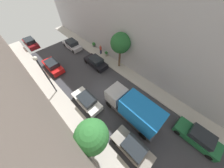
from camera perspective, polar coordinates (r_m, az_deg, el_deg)
ground at (r=15.69m, az=-3.69°, el=-4.27°), size 32.00×32.00×0.00m
sidewalk_left at (r=14.63m, az=-18.87°, el=-15.30°), size 2.00×44.00×0.15m
sidewalk_right at (r=18.01m, az=8.17°, el=5.15°), size 2.00×44.00×0.15m
building_right at (r=16.97m, az=21.56°, el=30.10°), size 6.00×44.00×15.18m
parked_car_left_1 at (r=12.51m, az=10.18°, el=-28.87°), size 1.78×4.20×1.57m
parked_car_left_2 at (r=14.46m, az=-12.50°, el=-8.21°), size 1.78×4.20×1.57m
parked_car_left_3 at (r=20.45m, az=-27.56°, el=8.11°), size 1.78×4.20×1.57m
parked_car_left_4 at (r=28.29m, az=-35.68°, el=16.40°), size 1.78×4.20×1.57m
parked_car_right_1 at (r=15.21m, az=37.11°, el=-20.43°), size 1.78×4.20×1.57m
parked_car_right_2 at (r=19.02m, az=-8.13°, el=10.81°), size 1.78×4.20×1.57m
parked_car_right_3 at (r=24.15m, az=-19.39°, el=18.09°), size 1.78×4.20×1.57m
delivery_truck at (r=12.61m, az=10.91°, el=-12.30°), size 2.26×6.60×3.38m
pedestrian at (r=21.16m, az=-5.72°, el=16.97°), size 0.40×0.36×1.72m
street_tree_0 at (r=9.37m, az=-10.20°, el=-24.37°), size 2.63×2.63×5.13m
street_tree_1 at (r=16.67m, az=4.28°, el=19.71°), size 2.83×2.83×5.52m
potted_plant_1 at (r=20.77m, az=-2.90°, el=15.14°), size 0.54×0.54×0.93m
potted_plant_2 at (r=23.43m, az=-9.15°, el=19.03°), size 0.63×0.63×0.88m
lamp_post at (r=14.82m, az=-31.09°, el=5.48°), size 0.44×0.44×5.80m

